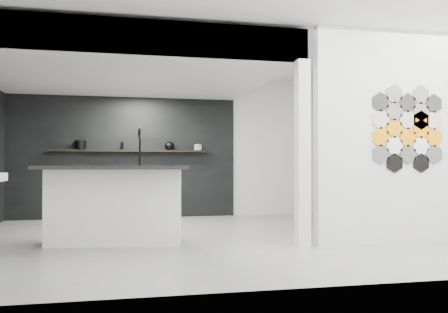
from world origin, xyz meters
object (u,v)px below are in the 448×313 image
at_px(stockpot, 80,145).
at_px(glass_bowl, 198,147).
at_px(utensil_cup, 81,147).
at_px(kitchen_island, 116,204).
at_px(kettle, 170,146).
at_px(glass_vase, 198,147).
at_px(bottle_dark, 122,146).
at_px(partition_panel, 402,137).

bearing_deg(stockpot, glass_bowl, 0.00).
bearing_deg(utensil_cup, glass_bowl, 0.00).
bearing_deg(stockpot, kitchen_island, -78.61).
relative_size(kettle, glass_vase, 1.60).
height_order(glass_bowl, bottle_dark, bottle_dark).
bearing_deg(utensil_cup, kitchen_island, -78.72).
height_order(partition_panel, stockpot, partition_panel).
bearing_deg(partition_panel, bottle_dark, 132.57).
height_order(stockpot, glass_vase, stockpot).
relative_size(kitchen_island, glass_vase, 16.94).
xyz_separation_m(partition_panel, glass_bowl, (-2.08, 3.87, -0.02)).
bearing_deg(utensil_cup, stockpot, 180.00).
relative_size(glass_vase, bottle_dark, 0.83).
relative_size(kitchen_island, bottle_dark, 13.98).
xyz_separation_m(partition_panel, stockpot, (-4.33, 3.87, 0.00)).
relative_size(stockpot, bottle_dark, 1.43).
xyz_separation_m(kitchen_island, glass_bowl, (1.62, 3.12, 0.86)).
xyz_separation_m(partition_panel, kettle, (-2.64, 3.87, 0.00)).
bearing_deg(bottle_dark, utensil_cup, 180.00).
distance_m(kettle, glass_bowl, 0.57).
bearing_deg(kettle, partition_panel, -54.64).
relative_size(partition_panel, kettle, 14.59).
relative_size(kettle, bottle_dark, 1.32).
height_order(glass_bowl, utensil_cup, glass_bowl).
bearing_deg(glass_vase, stockpot, 180.00).
bearing_deg(bottle_dark, partition_panel, -47.43).
distance_m(stockpot, utensil_cup, 0.04).
height_order(kettle, utensil_cup, kettle).
bearing_deg(stockpot, kettle, 0.00).
distance_m(partition_panel, glass_vase, 4.39).
bearing_deg(glass_bowl, kitchen_island, -117.52).
distance_m(partition_panel, glass_bowl, 4.39).
bearing_deg(partition_panel, kettle, 124.34).
relative_size(glass_bowl, bottle_dark, 1.07).
xyz_separation_m(kettle, glass_vase, (0.57, 0.00, -0.02)).
xyz_separation_m(kitchen_island, glass_vase, (1.62, 3.12, 0.86)).
relative_size(kettle, glass_bowl, 1.24).
distance_m(stockpot, glass_bowl, 2.25).
bearing_deg(glass_vase, kettle, 180.00).
height_order(partition_panel, glass_vase, partition_panel).
distance_m(kitchen_island, bottle_dark, 3.24).
bearing_deg(partition_panel, stockpot, 138.22).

